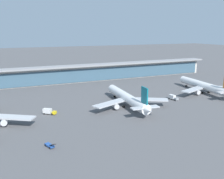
# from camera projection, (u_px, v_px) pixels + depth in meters

# --- Properties ---
(ground_plane) EXTENTS (1200.00, 1200.00, 0.00)m
(ground_plane) POSITION_uv_depth(u_px,v_px,m) (123.00, 107.00, 149.87)
(ground_plane) COLOR #515154
(airliner_centre_stand) EXTENTS (47.42, 61.86, 16.46)m
(airliner_centre_stand) POSITION_uv_depth(u_px,v_px,m) (127.00, 98.00, 150.29)
(airliner_centre_stand) COLOR white
(airliner_centre_stand) RESTS_ON ground
(airliner_right_stand) EXTENTS (47.31, 61.85, 16.46)m
(airliner_right_stand) POSITION_uv_depth(u_px,v_px,m) (204.00, 86.00, 183.32)
(airliner_right_stand) COLOR white
(airliner_right_stand) RESTS_ON ground
(service_truck_mid_apron_grey) EXTENTS (3.08, 7.51, 3.10)m
(service_truck_mid_apron_grey) POSITION_uv_depth(u_px,v_px,m) (173.00, 97.00, 166.00)
(service_truck_mid_apron_grey) COLOR gray
(service_truck_mid_apron_grey) RESTS_ON ground
(service_truck_on_taxiway_yellow) EXTENTS (7.19, 6.27, 3.10)m
(service_truck_on_taxiway_yellow) POSITION_uv_depth(u_px,v_px,m) (49.00, 111.00, 136.90)
(service_truck_on_taxiway_yellow) COLOR yellow
(service_truck_on_taxiway_yellow) RESTS_ON ground
(service_truck_at_far_stand_blue) EXTENTS (3.57, 6.86, 2.70)m
(service_truck_at_far_stand_blue) POSITION_uv_depth(u_px,v_px,m) (50.00, 145.00, 98.14)
(service_truck_at_far_stand_blue) COLOR #234C9E
(service_truck_at_far_stand_blue) RESTS_ON ground
(terminal_building) EXTENTS (265.30, 12.80, 15.20)m
(terminal_building) POSITION_uv_depth(u_px,v_px,m) (80.00, 73.00, 222.60)
(terminal_building) COLOR beige
(terminal_building) RESTS_ON ground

